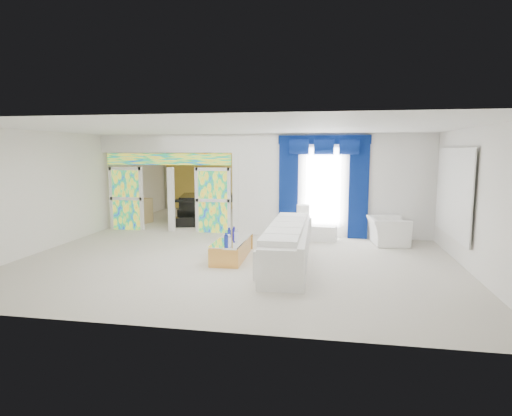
% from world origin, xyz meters
% --- Properties ---
extents(floor, '(12.00, 12.00, 0.00)m').
position_xyz_m(floor, '(0.00, 0.00, 0.00)').
color(floor, '#B7AF9E').
rests_on(floor, ground).
extents(dividing_wall, '(5.70, 0.18, 3.00)m').
position_xyz_m(dividing_wall, '(2.15, 1.00, 1.50)').
color(dividing_wall, white).
rests_on(dividing_wall, ground).
extents(dividing_header, '(4.30, 0.18, 0.55)m').
position_xyz_m(dividing_header, '(-2.85, 1.00, 2.73)').
color(dividing_header, white).
rests_on(dividing_header, dividing_wall).
extents(stained_panel_left, '(0.95, 0.04, 2.00)m').
position_xyz_m(stained_panel_left, '(-4.28, 1.00, 1.00)').
color(stained_panel_left, '#994C3F').
rests_on(stained_panel_left, ground).
extents(stained_panel_right, '(0.95, 0.04, 2.00)m').
position_xyz_m(stained_panel_right, '(-1.42, 1.00, 1.00)').
color(stained_panel_right, '#994C3F').
rests_on(stained_panel_right, ground).
extents(stained_transom, '(4.00, 0.05, 0.35)m').
position_xyz_m(stained_transom, '(-2.85, 1.00, 2.25)').
color(stained_transom, '#994C3F').
rests_on(stained_transom, dividing_header).
extents(window_pane, '(1.00, 0.02, 2.30)m').
position_xyz_m(window_pane, '(1.90, 0.90, 1.45)').
color(window_pane, white).
rests_on(window_pane, dividing_wall).
extents(blue_drape_left, '(0.55, 0.10, 2.80)m').
position_xyz_m(blue_drape_left, '(0.90, 0.87, 1.40)').
color(blue_drape_left, '#030A45').
rests_on(blue_drape_left, ground).
extents(blue_drape_right, '(0.55, 0.10, 2.80)m').
position_xyz_m(blue_drape_right, '(2.90, 0.87, 1.40)').
color(blue_drape_right, '#030A45').
rests_on(blue_drape_right, ground).
extents(blue_pelmet, '(2.60, 0.12, 0.25)m').
position_xyz_m(blue_pelmet, '(1.90, 0.87, 2.82)').
color(blue_pelmet, '#030A45').
rests_on(blue_pelmet, dividing_wall).
extents(wall_mirror, '(0.04, 2.70, 1.90)m').
position_xyz_m(wall_mirror, '(4.94, -1.00, 1.55)').
color(wall_mirror, white).
rests_on(wall_mirror, ground).
extents(gold_curtains, '(9.70, 0.12, 2.90)m').
position_xyz_m(gold_curtains, '(0.00, 5.90, 1.50)').
color(gold_curtains, gold).
rests_on(gold_curtains, ground).
extents(white_sofa, '(0.98, 4.05, 0.77)m').
position_xyz_m(white_sofa, '(1.21, -2.20, 0.38)').
color(white_sofa, white).
rests_on(white_sofa, ground).
extents(coffee_table, '(0.70, 1.96, 0.43)m').
position_xyz_m(coffee_table, '(-0.14, -1.90, 0.22)').
color(coffee_table, gold).
rests_on(coffee_table, ground).
extents(console_table, '(1.31, 0.56, 0.42)m').
position_xyz_m(console_table, '(1.66, 0.40, 0.21)').
color(console_table, white).
rests_on(console_table, ground).
extents(table_lamp, '(0.36, 0.36, 0.58)m').
position_xyz_m(table_lamp, '(1.36, 0.40, 0.71)').
color(table_lamp, white).
rests_on(table_lamp, console_table).
extents(armchair, '(1.09, 1.22, 0.73)m').
position_xyz_m(armchair, '(3.66, 0.22, 0.36)').
color(armchair, white).
rests_on(armchair, ground).
extents(grand_piano, '(1.72, 2.03, 0.89)m').
position_xyz_m(grand_piano, '(-2.60, 3.43, 0.45)').
color(grand_piano, black).
rests_on(grand_piano, ground).
extents(piano_bench, '(0.97, 0.55, 0.30)m').
position_xyz_m(piano_bench, '(-2.60, 1.83, 0.15)').
color(piano_bench, black).
rests_on(piano_bench, ground).
extents(tv_console, '(0.68, 0.64, 0.85)m').
position_xyz_m(tv_console, '(-4.40, 2.33, 0.43)').
color(tv_console, tan).
rests_on(tv_console, ground).
extents(chandelier, '(0.60, 0.60, 0.60)m').
position_xyz_m(chandelier, '(-2.30, 3.40, 2.65)').
color(chandelier, gold).
rests_on(chandelier, ceiling).
extents(decanters, '(0.20, 1.12, 0.23)m').
position_xyz_m(decanters, '(-0.17, -1.95, 0.52)').
color(decanters, white).
rests_on(decanters, coffee_table).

